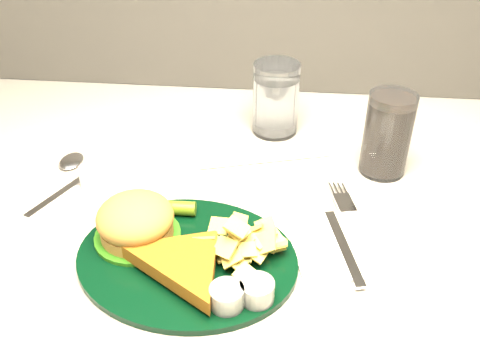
{
  "coord_description": "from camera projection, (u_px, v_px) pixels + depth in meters",
  "views": [
    {
      "loc": [
        0.07,
        -0.56,
        1.2
      ],
      "look_at": [
        0.02,
        0.02,
        0.8
      ],
      "focal_mm": 40.0,
      "sensor_mm": 36.0,
      "label": 1
    }
  ],
  "objects": [
    {
      "name": "dinner_plate",
      "position": [
        186.0,
        242.0,
        0.64
      ],
      "size": [
        0.3,
        0.27,
        0.06
      ],
      "primitive_type": null,
      "rotation": [
        0.0,
        0.0,
        -0.16
      ],
      "color": "black",
      "rests_on": "table"
    },
    {
      "name": "water_glass",
      "position": [
        276.0,
        99.0,
        0.88
      ],
      "size": [
        0.08,
        0.08,
        0.12
      ],
      "primitive_type": "cylinder",
      "rotation": [
        0.0,
        0.0,
        -0.08
      ],
      "color": "white",
      "rests_on": "table"
    },
    {
      "name": "cola_glass",
      "position": [
        387.0,
        134.0,
        0.78
      ],
      "size": [
        0.08,
        0.08,
        0.13
      ],
      "primitive_type": "cylinder",
      "rotation": [
        0.0,
        0.0,
        -0.27
      ],
      "color": "black",
      "rests_on": "table"
    },
    {
      "name": "fork_napkin",
      "position": [
        343.0,
        241.0,
        0.67
      ],
      "size": [
        0.18,
        0.21,
        0.01
      ],
      "primitive_type": null,
      "rotation": [
        0.0,
        0.0,
        0.23
      ],
      "color": "silver",
      "rests_on": "table"
    },
    {
      "name": "spoon",
      "position": [
        59.0,
        192.0,
        0.76
      ],
      "size": [
        0.11,
        0.17,
        0.01
      ],
      "primitive_type": null,
      "rotation": [
        0.0,
        0.0,
        -0.42
      ],
      "color": "white",
      "rests_on": "table"
    },
    {
      "name": "ramekin",
      "position": [
        93.0,
        176.0,
        0.78
      ],
      "size": [
        0.04,
        0.04,
        0.03
      ],
      "primitive_type": "cylinder",
      "rotation": [
        0.0,
        0.0,
        0.07
      ],
      "color": "white",
      "rests_on": "table"
    },
    {
      "name": "wrapped_straw",
      "position": [
        265.0,
        160.0,
        0.83
      ],
      "size": [
        0.23,
        0.13,
        0.01
      ],
      "primitive_type": null,
      "rotation": [
        0.0,
        0.0,
        0.29
      ],
      "color": "white",
      "rests_on": "table"
    }
  ]
}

